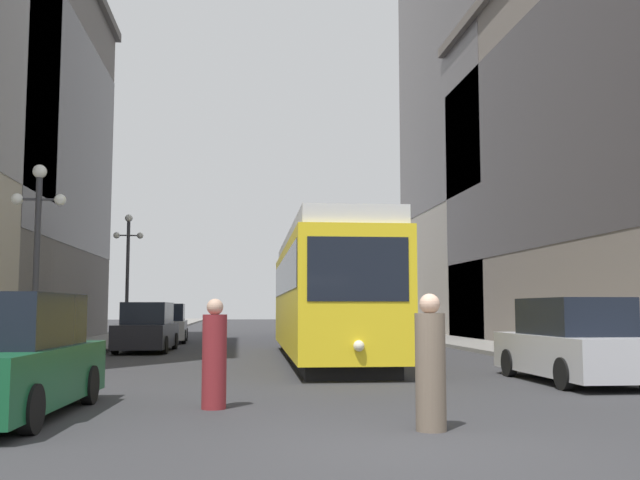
{
  "coord_description": "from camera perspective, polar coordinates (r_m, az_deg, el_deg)",
  "views": [
    {
      "loc": [
        -1.89,
        -8.23,
        1.59
      ],
      "look_at": [
        0.23,
        10.82,
        3.41
      ],
      "focal_mm": 40.6,
      "sensor_mm": 36.0,
      "label": 1
    }
  ],
  "objects": [
    {
      "name": "sidewalk_right",
      "position": [
        49.27,
        5.3,
        -7.17
      ],
      "size": [
        2.87,
        120.0,
        0.15
      ],
      "primitive_type": "cube",
      "color": "gray",
      "rests_on": "ground"
    },
    {
      "name": "lamp_post_left_near",
      "position": [
        20.4,
        -21.38,
        0.63
      ],
      "size": [
        1.41,
        0.36,
        5.24
      ],
      "color": "#333338",
      "rests_on": "sidewalk_left"
    },
    {
      "name": "transit_bus",
      "position": [
        41.49,
        1.3,
        -4.94
      ],
      "size": [
        2.96,
        12.67,
        3.45
      ],
      "rotation": [
        0.0,
        0.0,
        0.03
      ],
      "color": "black",
      "rests_on": "ground"
    },
    {
      "name": "lamp_post_left_far",
      "position": [
        35.59,
        -14.91,
        -1.34
      ],
      "size": [
        1.41,
        0.36,
        5.93
      ],
      "color": "#333338",
      "rests_on": "sidewalk_left"
    },
    {
      "name": "building_right_midblock",
      "position": [
        47.26,
        16.55,
        12.37
      ],
      "size": [
        13.57,
        17.73,
        30.75
      ],
      "color": "#A89E8E",
      "rests_on": "ground"
    },
    {
      "name": "parked_car_left_far",
      "position": [
        35.1,
        -11.99,
        -6.53
      ],
      "size": [
        2.03,
        4.56,
        1.82
      ],
      "rotation": [
        0.0,
        0.0,
        0.04
      ],
      "color": "black",
      "rests_on": "ground"
    },
    {
      "name": "streetcar",
      "position": [
        22.61,
        0.4,
        -4.14
      ],
      "size": [
        2.86,
        14.35,
        3.89
      ],
      "rotation": [
        0.0,
        0.0,
        -0.02
      ],
      "color": "black",
      "rests_on": "ground"
    },
    {
      "name": "parked_car_right_far",
      "position": [
        16.73,
        19.25,
        -7.69
      ],
      "size": [
        1.89,
        4.69,
        1.82
      ],
      "rotation": [
        0.0,
        0.0,
        3.14
      ],
      "color": "black",
      "rests_on": "ground"
    },
    {
      "name": "ground_plane",
      "position": [
        8.6,
        6.73,
        -16.05
      ],
      "size": [
        200.0,
        200.0,
        0.0
      ],
      "primitive_type": "plane",
      "color": "#303033"
    },
    {
      "name": "parked_car_left_mid",
      "position": [
        11.74,
        -23.45,
        -8.63
      ],
      "size": [
        2.06,
        4.81,
        1.82
      ],
      "rotation": [
        0.0,
        0.0,
        -0.05
      ],
      "color": "black",
      "rests_on": "ground"
    },
    {
      "name": "pedestrian_crossing_far",
      "position": [
        9.75,
        8.7,
        -9.82
      ],
      "size": [
        0.4,
        0.4,
        1.79
      ],
      "rotation": [
        0.0,
        0.0,
        1.97
      ],
      "color": "#6B5B4C",
      "rests_on": "ground"
    },
    {
      "name": "parked_car_left_near",
      "position": [
        27.82,
        -13.47,
        -6.82
      ],
      "size": [
        2.0,
        4.86,
        1.82
      ],
      "rotation": [
        0.0,
        0.0,
        -0.03
      ],
      "color": "black",
      "rests_on": "ground"
    },
    {
      "name": "pedestrian_crossing_near",
      "position": [
        11.84,
        -8.33,
        -9.13
      ],
      "size": [
        0.39,
        0.39,
        1.75
      ],
      "rotation": [
        0.0,
        0.0,
        5.54
      ],
      "color": "maroon",
      "rests_on": "ground"
    },
    {
      "name": "sidewalk_left",
      "position": [
        48.65,
        -13.7,
        -7.06
      ],
      "size": [
        2.87,
        120.0,
        0.15
      ],
      "primitive_type": "cube",
      "color": "gray",
      "rests_on": "ground"
    }
  ]
}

